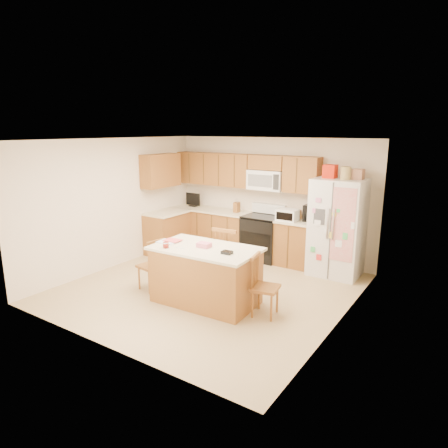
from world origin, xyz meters
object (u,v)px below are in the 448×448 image
Objects in this scene: island at (206,275)px; windsor_chair_back at (228,259)px; windsor_chair_right at (264,287)px; windsor_chair_left at (152,266)px; stove at (263,237)px; refrigerator at (337,227)px.

island is 0.71m from windsor_chair_back.
windsor_chair_back is at bearing 149.08° from windsor_chair_right.
island is 1.57× the size of windsor_chair_back.
windsor_chair_back reaches higher than windsor_chair_left.
refrigerator reaches higher than stove.
windsor_chair_right is at bearing 5.22° from windsor_chair_left.
refrigerator reaches higher than windsor_chair_back.
island is at bearing -87.14° from windsor_chair_back.
refrigerator is 2.72m from island.
refrigerator is 2.23× the size of windsor_chair_right.
island is 1.89× the size of windsor_chair_left.
refrigerator reaches higher than windsor_chair_left.
windsor_chair_right is (1.25, -2.31, -0.04)m from stove.
windsor_chair_right is at bearing -61.58° from stove.
stove is at bearing 98.27° from windsor_chair_back.
windsor_chair_back is at bearing -128.79° from refrigerator.
island is at bearing -83.30° from stove.
stove is 2.62m from windsor_chair_right.
refrigerator is at bearing -2.30° from stove.
island is at bearing -118.70° from refrigerator.
refrigerator is at bearing 81.84° from windsor_chair_right.
refrigerator is at bearing 45.93° from windsor_chair_left.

